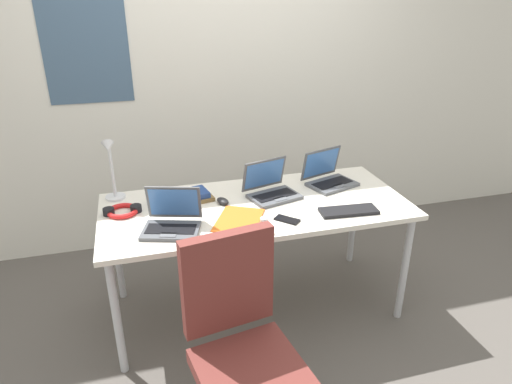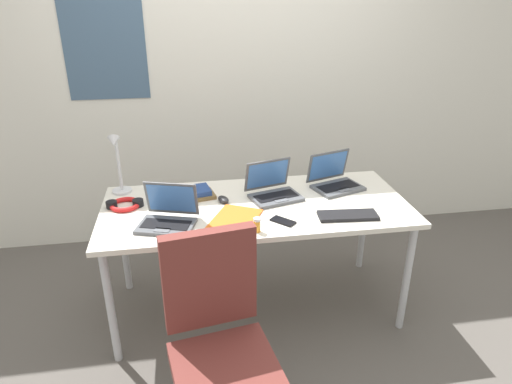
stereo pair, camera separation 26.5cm
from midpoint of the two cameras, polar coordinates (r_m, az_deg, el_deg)
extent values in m
plane|color=#56514C|center=(3.08, -2.54, -14.10)|extent=(12.00, 12.00, 0.00)
cube|color=silver|center=(3.55, -7.11, 14.17)|extent=(6.00, 0.12, 2.60)
cube|color=#3F5972|center=(3.44, -22.78, 16.45)|extent=(0.56, 0.01, 0.76)
cube|color=silver|center=(2.69, -2.82, -1.91)|extent=(1.80, 0.80, 0.03)
cylinder|color=#B2B5BA|center=(2.57, -20.01, -14.73)|extent=(0.04, 0.04, 0.71)
cylinder|color=#B2B5BA|center=(2.89, 15.62, -9.35)|extent=(0.04, 0.04, 0.71)
cylinder|color=#B2B5BA|center=(3.13, -19.39, -7.05)|extent=(0.04, 0.04, 0.71)
cylinder|color=#B2B5BA|center=(3.40, 9.94, -3.38)|extent=(0.04, 0.04, 0.71)
cylinder|color=silver|center=(2.93, -19.69, -0.66)|extent=(0.12, 0.12, 0.02)
cylinder|color=silver|center=(2.86, -20.18, 2.57)|extent=(0.02, 0.02, 0.34)
cylinder|color=silver|center=(2.77, -20.72, 5.55)|extent=(0.01, 0.08, 0.01)
cone|color=silver|center=(2.73, -20.78, 5.29)|extent=(0.07, 0.09, 0.09)
cube|color=#515459|center=(2.95, 7.02, 0.90)|extent=(0.35, 0.29, 0.02)
cube|color=black|center=(2.95, 7.03, 1.11)|extent=(0.28, 0.19, 0.00)
cube|color=#595B60|center=(2.90, 7.87, 0.68)|extent=(0.09, 0.07, 0.00)
cube|color=#515459|center=(3.00, 5.63, 3.60)|extent=(0.30, 0.14, 0.20)
cube|color=#3F72BF|center=(2.99, 5.69, 3.59)|extent=(0.26, 0.12, 0.17)
cube|color=#515459|center=(2.45, -13.69, -4.82)|extent=(0.34, 0.28, 0.02)
cube|color=black|center=(2.44, -13.72, -4.59)|extent=(0.28, 0.18, 0.00)
cube|color=#595B60|center=(2.39, -14.11, -5.34)|extent=(0.09, 0.07, 0.00)
cube|color=#515459|center=(2.50, -13.26, -1.32)|extent=(0.29, 0.13, 0.20)
cube|color=#3F72BF|center=(2.50, -13.29, -1.35)|extent=(0.26, 0.11, 0.17)
cube|color=#515459|center=(2.76, -0.42, -0.66)|extent=(0.34, 0.27, 0.02)
cube|color=black|center=(2.75, -0.42, -0.45)|extent=(0.28, 0.18, 0.00)
cube|color=#595B60|center=(2.70, 0.29, -0.94)|extent=(0.09, 0.06, 0.00)
cube|color=#515459|center=(2.81, -1.70, 2.24)|extent=(0.30, 0.13, 0.20)
cube|color=#3F72BF|center=(2.81, -1.64, 2.23)|extent=(0.26, 0.11, 0.17)
cube|color=black|center=(2.61, 8.71, -2.43)|extent=(0.34, 0.15, 0.02)
ellipsoid|color=black|center=(2.70, -7.00, -1.20)|extent=(0.09, 0.11, 0.03)
cube|color=black|center=(2.50, 0.89, -3.57)|extent=(0.14, 0.14, 0.01)
torus|color=red|center=(2.72, -19.10, -2.33)|extent=(0.18, 0.18, 0.03)
cylinder|color=black|center=(2.73, -20.67, -2.39)|extent=(0.06, 0.06, 0.04)
cylinder|color=black|center=(2.71, -17.54, -2.05)|extent=(0.06, 0.06, 0.04)
cylinder|color=gold|center=(2.38, -2.19, -4.35)|extent=(0.04, 0.04, 0.06)
cylinder|color=white|center=(2.36, -2.21, -3.50)|extent=(0.04, 0.04, 0.01)
cube|color=brown|center=(2.78, -10.30, -0.80)|extent=(0.22, 0.19, 0.02)
cube|color=navy|center=(2.77, -10.47, -0.24)|extent=(0.18, 0.17, 0.03)
cube|color=orange|center=(2.51, -5.19, -3.59)|extent=(0.35, 0.38, 0.01)
cylinder|color=#2D518C|center=(2.76, -14.99, -0.76)|extent=(0.08, 0.08, 0.09)
torus|color=#2D518C|center=(2.75, -13.97, -0.57)|extent=(0.05, 0.01, 0.05)
cube|color=brown|center=(2.08, -4.51, -21.94)|extent=(0.51, 0.51, 0.07)
cube|color=brown|center=(2.05, -7.31, -11.11)|extent=(0.42, 0.13, 0.48)
camera|label=1|loc=(0.13, -92.86, -1.29)|focal=31.92mm
camera|label=2|loc=(0.13, 87.14, 1.29)|focal=31.92mm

